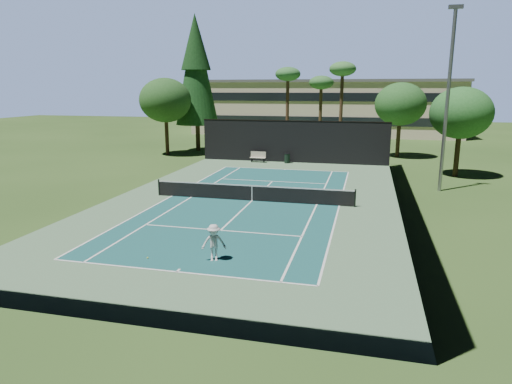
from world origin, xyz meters
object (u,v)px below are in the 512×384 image
tennis_ball_d (203,183)px  park_bench (258,157)px  tennis_net (252,192)px  player (214,243)px  tennis_ball_c (275,194)px  tennis_ball_a (148,258)px  trash_bin (287,158)px  tennis_ball_b (224,184)px

tennis_ball_d → park_bench: park_bench is taller
tennis_net → player: bearing=-84.4°
tennis_net → tennis_ball_c: tennis_net is taller
tennis_ball_a → tennis_ball_c: bearing=77.4°
tennis_ball_a → park_bench: bearing=93.3°
tennis_net → tennis_ball_a: tennis_net is taller
trash_bin → player: bearing=-86.7°
tennis_ball_b → tennis_ball_c: bearing=-28.3°
tennis_net → tennis_ball_b: size_ratio=217.89×
tennis_ball_b → park_bench: size_ratio=0.04×
tennis_ball_b → park_bench: bearing=90.2°
player → tennis_ball_a: 2.93m
player → trash_bin: player is taller
tennis_ball_a → park_bench: size_ratio=0.05×
tennis_net → player: player is taller
tennis_ball_a → tennis_net: bearing=80.7°
tennis_ball_d → park_bench: bearing=81.7°
tennis_ball_a → trash_bin: trash_bin is taller
tennis_net → tennis_ball_a: bearing=-99.3°
tennis_net → tennis_ball_c: (1.10, 1.99, -0.52)m
player → tennis_ball_c: bearing=71.8°
tennis_net → tennis_ball_b: bearing=127.0°
player → tennis_ball_d: player is taller
trash_bin → tennis_ball_b: bearing=-104.3°
park_bench → trash_bin: bearing=1.4°
player → tennis_ball_d: (-5.93, 14.74, -0.75)m
tennis_net → tennis_ball_c: size_ratio=169.68×
player → park_bench: bearing=81.7°
tennis_ball_b → tennis_ball_d: bearing=178.9°
player → tennis_ball_b: player is taller
tennis_ball_b → trash_bin: (2.81, 11.07, 0.45)m
tennis_ball_b → trash_bin: 11.43m
tennis_ball_b → tennis_ball_c: (4.37, -2.35, 0.01)m
tennis_ball_a → tennis_ball_b: bearing=95.6°
tennis_ball_c → trash_bin: (-1.55, 13.42, 0.44)m
tennis_ball_b → tennis_ball_c: size_ratio=0.78×
park_bench → tennis_ball_c: bearing=-71.8°
tennis_net → trash_bin: (-0.45, 15.41, -0.08)m
tennis_ball_c → tennis_ball_b: bearing=151.7°
tennis_ball_d → tennis_ball_c: bearing=-21.6°
trash_bin → tennis_net: bearing=-88.3°
tennis_ball_a → tennis_ball_d: size_ratio=1.09×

